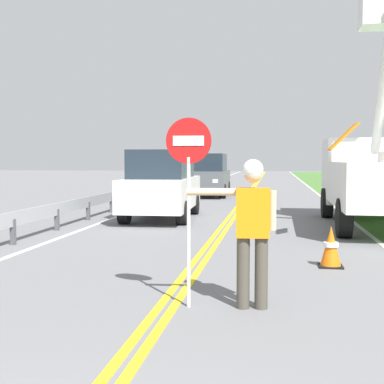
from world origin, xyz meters
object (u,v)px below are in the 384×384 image
(stop_sign_paddle, at_px, (189,169))
(oncoming_suv_nearest, at_px, (162,184))
(flagger_worker, at_px, (252,224))
(oncoming_suv_second, at_px, (208,175))
(traffic_cone_lead, at_px, (331,247))
(utility_bucket_truck, at_px, (372,173))

(stop_sign_paddle, relative_size, oncoming_suv_nearest, 0.50)
(flagger_worker, xyz_separation_m, oncoming_suv_second, (-2.92, 19.23, 0.01))
(oncoming_suv_second, bearing_deg, oncoming_suv_nearest, -91.10)
(traffic_cone_lead, bearing_deg, oncoming_suv_nearest, 123.40)
(utility_bucket_truck, relative_size, traffic_cone_lead, 9.75)
(stop_sign_paddle, xyz_separation_m, oncoming_suv_nearest, (-2.35, 9.33, -0.65))
(flagger_worker, xyz_separation_m, utility_bucket_truck, (2.94, 8.64, 0.39))
(traffic_cone_lead, bearing_deg, stop_sign_paddle, -126.09)
(utility_bucket_truck, distance_m, oncoming_suv_second, 12.11)
(stop_sign_paddle, height_order, traffic_cone_lead, stop_sign_paddle)
(stop_sign_paddle, height_order, oncoming_suv_second, stop_sign_paddle)
(utility_bucket_truck, xyz_separation_m, traffic_cone_lead, (-1.71, -5.95, -1.10))
(stop_sign_paddle, xyz_separation_m, traffic_cone_lead, (2.00, 2.74, -1.37))
(oncoming_suv_nearest, bearing_deg, flagger_worker, -71.43)
(flagger_worker, height_order, stop_sign_paddle, stop_sign_paddle)
(stop_sign_paddle, distance_m, oncoming_suv_second, 19.41)
(flagger_worker, height_order, utility_bucket_truck, utility_bucket_truck)
(oncoming_suv_second, distance_m, traffic_cone_lead, 17.07)
(flagger_worker, distance_m, utility_bucket_truck, 9.13)
(flagger_worker, relative_size, stop_sign_paddle, 0.78)
(oncoming_suv_second, bearing_deg, flagger_worker, -81.35)
(flagger_worker, height_order, oncoming_suv_second, oncoming_suv_second)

